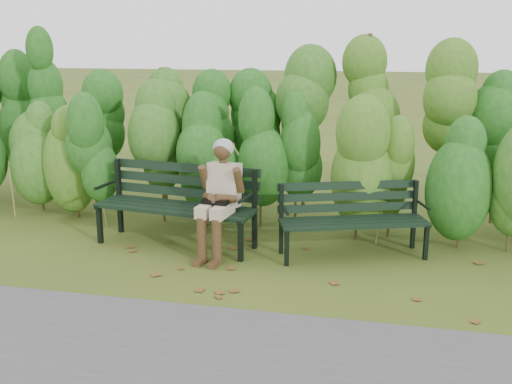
# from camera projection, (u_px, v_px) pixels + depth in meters

# --- Properties ---
(ground) EXTENTS (80.00, 80.00, 0.00)m
(ground) POSITION_uv_depth(u_px,v_px,m) (249.00, 270.00, 6.19)
(ground) COLOR #3D501A
(hedge_band) EXTENTS (11.04, 1.67, 2.42)m
(hedge_band) POSITION_uv_depth(u_px,v_px,m) (282.00, 125.00, 7.64)
(hedge_band) COLOR #47381E
(hedge_band) RESTS_ON ground
(leaf_litter) EXTENTS (5.31, 2.23, 0.01)m
(leaf_litter) POSITION_uv_depth(u_px,v_px,m) (233.00, 264.00, 6.35)
(leaf_litter) COLOR brown
(leaf_litter) RESTS_ON ground
(bench_left) EXTENTS (1.90, 0.83, 0.92)m
(bench_left) POSITION_uv_depth(u_px,v_px,m) (179.00, 198.00, 6.89)
(bench_left) COLOR black
(bench_left) RESTS_ON ground
(bench_right) EXTENTS (1.67, 1.01, 0.80)m
(bench_right) POSITION_uv_depth(u_px,v_px,m) (351.00, 213.00, 6.55)
(bench_right) COLOR black
(bench_right) RESTS_ON ground
(seated_woman) EXTENTS (0.51, 0.75, 1.28)m
(seated_woman) POSITION_uv_depth(u_px,v_px,m) (220.00, 191.00, 6.48)
(seated_woman) COLOR beige
(seated_woman) RESTS_ON ground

